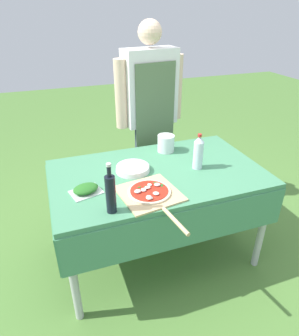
{
  "coord_description": "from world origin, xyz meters",
  "views": [
    {
      "loc": [
        -0.68,
        -1.74,
        1.83
      ],
      "look_at": [
        -0.06,
        0.0,
        0.81
      ],
      "focal_mm": 32.0,
      "sensor_mm": 36.0,
      "label": 1
    }
  ],
  "objects_px": {
    "mixing_tub": "(166,143)",
    "plate_stack": "(133,169)",
    "person_cook": "(150,106)",
    "herb_container": "(86,189)",
    "prep_table": "(157,182)",
    "water_bottle": "(198,152)",
    "oil_bottle": "(111,193)",
    "pizza_on_peel": "(150,194)"
  },
  "relations": [
    {
      "from": "water_bottle",
      "to": "herb_container",
      "type": "height_order",
      "value": "water_bottle"
    },
    {
      "from": "plate_stack",
      "to": "prep_table",
      "type": "bearing_deg",
      "value": -22.0
    },
    {
      "from": "oil_bottle",
      "to": "pizza_on_peel",
      "type": "bearing_deg",
      "value": 16.64
    },
    {
      "from": "prep_table",
      "to": "oil_bottle",
      "type": "xyz_separation_m",
      "value": [
        -0.42,
        -0.35,
        0.21
      ]
    },
    {
      "from": "person_cook",
      "to": "plate_stack",
      "type": "bearing_deg",
      "value": 53.3
    },
    {
      "from": "person_cook",
      "to": "oil_bottle",
      "type": "height_order",
      "value": "person_cook"
    },
    {
      "from": "plate_stack",
      "to": "pizza_on_peel",
      "type": "bearing_deg",
      "value": -87.72
    },
    {
      "from": "oil_bottle",
      "to": "plate_stack",
      "type": "relative_size",
      "value": 1.29
    },
    {
      "from": "mixing_tub",
      "to": "plate_stack",
      "type": "xyz_separation_m",
      "value": [
        -0.35,
        -0.23,
        -0.05
      ]
    },
    {
      "from": "mixing_tub",
      "to": "plate_stack",
      "type": "relative_size",
      "value": 0.56
    },
    {
      "from": "oil_bottle",
      "to": "person_cook",
      "type": "bearing_deg",
      "value": 60.16
    },
    {
      "from": "water_bottle",
      "to": "herb_container",
      "type": "bearing_deg",
      "value": -175.99
    },
    {
      "from": "pizza_on_peel",
      "to": "person_cook",
      "type": "bearing_deg",
      "value": 62.22
    },
    {
      "from": "mixing_tub",
      "to": "pizza_on_peel",
      "type": "bearing_deg",
      "value": -120.68
    },
    {
      "from": "plate_stack",
      "to": "water_bottle",
      "type": "bearing_deg",
      "value": -13.73
    },
    {
      "from": "pizza_on_peel",
      "to": "mixing_tub",
      "type": "xyz_separation_m",
      "value": [
        0.34,
        0.57,
        0.05
      ]
    },
    {
      "from": "oil_bottle",
      "to": "plate_stack",
      "type": "xyz_separation_m",
      "value": [
        0.25,
        0.42,
        -0.1
      ]
    },
    {
      "from": "prep_table",
      "to": "mixing_tub",
      "type": "xyz_separation_m",
      "value": [
        0.18,
        0.3,
        0.16
      ]
    },
    {
      "from": "water_bottle",
      "to": "mixing_tub",
      "type": "bearing_deg",
      "value": 107.31
    },
    {
      "from": "person_cook",
      "to": "herb_container",
      "type": "distance_m",
      "value": 1.13
    },
    {
      "from": "plate_stack",
      "to": "herb_container",
      "type": "bearing_deg",
      "value": -154.86
    },
    {
      "from": "pizza_on_peel",
      "to": "mixing_tub",
      "type": "relative_size",
      "value": 4.67
    },
    {
      "from": "person_cook",
      "to": "herb_container",
      "type": "relative_size",
      "value": 7.85
    },
    {
      "from": "herb_container",
      "to": "plate_stack",
      "type": "height_order",
      "value": "herb_container"
    },
    {
      "from": "pizza_on_peel",
      "to": "herb_container",
      "type": "relative_size",
      "value": 2.88
    },
    {
      "from": "pizza_on_peel",
      "to": "water_bottle",
      "type": "relative_size",
      "value": 2.39
    },
    {
      "from": "oil_bottle",
      "to": "herb_container",
      "type": "bearing_deg",
      "value": 113.94
    },
    {
      "from": "water_bottle",
      "to": "plate_stack",
      "type": "bearing_deg",
      "value": 166.27
    },
    {
      "from": "prep_table",
      "to": "oil_bottle",
      "type": "bearing_deg",
      "value": -140.03
    },
    {
      "from": "oil_bottle",
      "to": "mixing_tub",
      "type": "height_order",
      "value": "oil_bottle"
    },
    {
      "from": "water_bottle",
      "to": "oil_bottle",
      "type": "bearing_deg",
      "value": -156.77
    },
    {
      "from": "oil_bottle",
      "to": "plate_stack",
      "type": "height_order",
      "value": "oil_bottle"
    },
    {
      "from": "mixing_tub",
      "to": "oil_bottle",
      "type": "bearing_deg",
      "value": -132.89
    },
    {
      "from": "person_cook",
      "to": "mixing_tub",
      "type": "xyz_separation_m",
      "value": [
        -0.02,
        -0.43,
        -0.18
      ]
    },
    {
      "from": "person_cook",
      "to": "mixing_tub",
      "type": "height_order",
      "value": "person_cook"
    },
    {
      "from": "prep_table",
      "to": "mixing_tub",
      "type": "distance_m",
      "value": 0.38
    },
    {
      "from": "person_cook",
      "to": "water_bottle",
      "type": "distance_m",
      "value": 0.79
    },
    {
      "from": "prep_table",
      "to": "water_bottle",
      "type": "distance_m",
      "value": 0.37
    },
    {
      "from": "pizza_on_peel",
      "to": "water_bottle",
      "type": "bearing_deg",
      "value": 18.62
    },
    {
      "from": "pizza_on_peel",
      "to": "oil_bottle",
      "type": "distance_m",
      "value": 0.3
    },
    {
      "from": "person_cook",
      "to": "mixing_tub",
      "type": "bearing_deg",
      "value": 80.06
    },
    {
      "from": "pizza_on_peel",
      "to": "plate_stack",
      "type": "relative_size",
      "value": 2.62
    }
  ]
}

